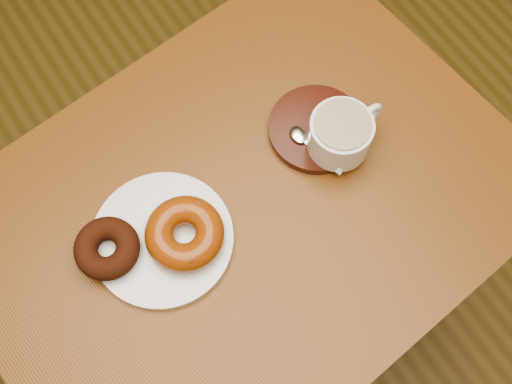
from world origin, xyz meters
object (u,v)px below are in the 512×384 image
cafe_table (246,230)px  donut_plate (163,239)px  coffee_cup (341,134)px  saucer (316,129)px

cafe_table → donut_plate: bearing=166.3°
cafe_table → coffee_cup: 0.24m
cafe_table → donut_plate: size_ratio=4.25×
cafe_table → coffee_cup: bearing=-6.3°
donut_plate → coffee_cup: (0.30, -0.02, 0.04)m
cafe_table → saucer: size_ratio=5.88×
donut_plate → saucer: bearing=4.4°
cafe_table → coffee_cup: (0.17, -0.00, 0.17)m
donut_plate → coffee_cup: coffee_cup is taller
cafe_table → donut_plate: 0.18m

